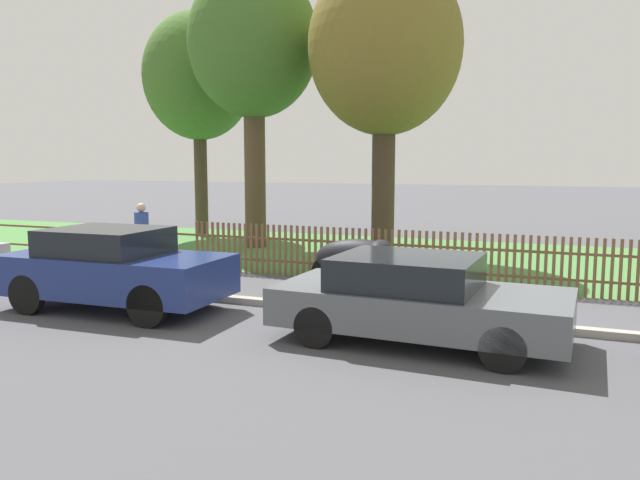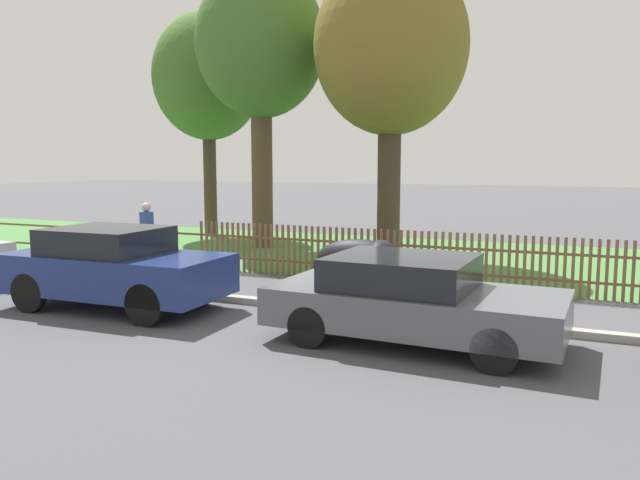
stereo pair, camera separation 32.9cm
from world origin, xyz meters
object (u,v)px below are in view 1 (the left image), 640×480
parked_car_navy_estate (417,298)px  tree_mid_park (385,49)px  parked_car_black_saloon (114,268)px  covered_motorcycle (361,258)px  tree_behind_motorcycle (253,46)px  pedestrian_by_lamp (142,233)px  tree_nearest_kerb (199,77)px

parked_car_navy_estate → tree_mid_park: bearing=111.8°
parked_car_black_saloon → covered_motorcycle: (3.44, 3.09, -0.09)m
parked_car_black_saloon → tree_behind_motorcycle: tree_behind_motorcycle is taller
tree_behind_motorcycle → pedestrian_by_lamp: tree_behind_motorcycle is taller
pedestrian_by_lamp → tree_nearest_kerb: bearing=93.6°
tree_mid_park → pedestrian_by_lamp: size_ratio=4.85×
parked_car_black_saloon → parked_car_navy_estate: parked_car_black_saloon is taller
parked_car_black_saloon → parked_car_navy_estate: size_ratio=0.95×
parked_car_black_saloon → covered_motorcycle: 4.62m
tree_nearest_kerb → parked_car_black_saloon: bearing=-65.5°
parked_car_black_saloon → tree_mid_park: bearing=68.8°
parked_car_black_saloon → tree_behind_motorcycle: size_ratio=0.48×
parked_car_black_saloon → parked_car_navy_estate: bearing=-1.1°
tree_nearest_kerb → pedestrian_by_lamp: tree_nearest_kerb is taller
parked_car_black_saloon → tree_nearest_kerb: size_ratio=0.52×
parked_car_navy_estate → pedestrian_by_lamp: 7.90m
parked_car_black_saloon → tree_nearest_kerb: tree_nearest_kerb is taller
tree_behind_motorcycle → pedestrian_by_lamp: 6.83m
covered_motorcycle → pedestrian_by_lamp: pedestrian_by_lamp is taller
parked_car_black_saloon → tree_mid_park: 9.09m
parked_car_black_saloon → tree_nearest_kerb: 11.83m
tree_nearest_kerb → tree_mid_park: bearing=-19.7°
parked_car_navy_estate → tree_behind_motorcycle: size_ratio=0.51×
parked_car_black_saloon → tree_mid_park: (2.66, 7.34, 4.66)m
tree_behind_motorcycle → parked_car_black_saloon: bearing=-79.8°
parked_car_navy_estate → parked_car_black_saloon: bearing=-177.6°
tree_nearest_kerb → tree_behind_motorcycle: size_ratio=0.93×
tree_mid_park → parked_car_black_saloon: bearing=-109.9°
parked_car_navy_estate → pedestrian_by_lamp: pedestrian_by_lamp is taller
parked_car_black_saloon → pedestrian_by_lamp: pedestrian_by_lamp is taller
tree_behind_motorcycle → pedestrian_by_lamp: (-0.51, -4.68, -4.94)m
parked_car_navy_estate → tree_mid_park: size_ratio=0.53×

